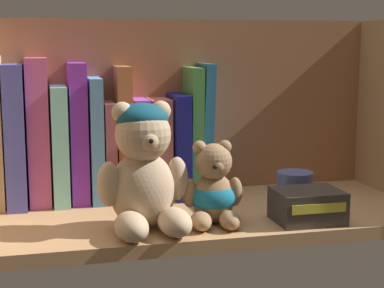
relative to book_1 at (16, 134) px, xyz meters
The scene contains 18 objects.
shelf_board 33.14cm from the book_1, 23.07° to the right, with size 68.95×28.72×2.00cm, color tan.
shelf_back_panel 28.53cm from the book_1, ahead, with size 71.35×1.20×32.26cm, color #955E3C.
book_1 is the anchor object (origin of this frame).
book_2 3.61cm from the book_1, ahead, with size 3.42×11.38×23.92cm, color #C45188.
book_3 7.13cm from the book_1, ahead, with size 2.59×13.19×19.40cm, color #7DCAC1.
book_4 9.96cm from the book_1, ahead, with size 2.85×10.85×23.08cm, color purple.
book_5 12.80cm from the book_1, ahead, with size 2.07×12.51×20.65cm, color #5388B9.
book_6 15.34cm from the book_1, ahead, with size 1.80×10.87×16.60cm, color #974444.
book_7 17.46cm from the book_1, ahead, with size 2.45×9.25×22.44cm, color #AE5F32.
book_8 20.50cm from the book_1, ahead, with size 2.53×10.26×16.95cm, color purple.
book_9 23.74cm from the book_1, ahead, with size 3.36×10.07×16.94cm, color #B86A6A.
book_10 26.92cm from the book_1, ahead, with size 2.46×13.74×17.73cm, color navy.
book_11 29.34cm from the book_1, ahead, with size 1.96×11.71×22.17cm, color #3F843D.
book_12 31.48cm from the book_1, ahead, with size 1.68×9.69×22.79cm, color #275E91.
teddy_bear_larger 26.63cm from the book_1, 47.48° to the right, with size 13.44×13.79×18.23cm.
teddy_bear_smaller 34.52cm from the book_1, 34.21° to the right, with size 9.09×9.61×12.31cm.
pillar_candle 46.31cm from the book_1, 16.37° to the right, with size 5.92×5.92×5.65cm, color #4C5B99.
small_product_box 48.01cm from the book_1, 26.98° to the right, with size 9.74×7.96×4.79cm.
Camera 1 is at (-23.70, -90.17, 28.06)cm, focal length 56.93 mm.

